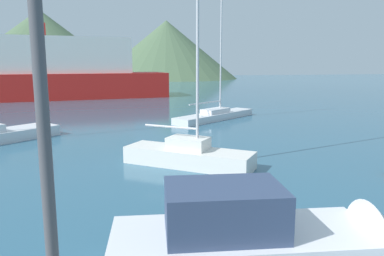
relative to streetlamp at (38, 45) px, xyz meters
name	(u,v)px	position (x,y,z in m)	size (l,w,h in m)	color
streetlamp	(38,45)	(0.00, 0.00, 0.00)	(0.44, 0.44, 5.20)	#4C4C51
motorboat_near	(267,243)	(3.80, 3.27, -3.91)	(6.71, 2.86, 2.41)	silver
sailboat_middle	(215,114)	(9.07, 23.93, -4.08)	(7.62, 6.14, 11.41)	silver
sailboat_outer	(188,153)	(4.03, 11.57, -3.94)	(5.35, 4.69, 11.59)	white
ferry_distant	(41,72)	(-6.36, 44.84, -1.27)	(30.59, 9.99, 8.98)	red
hill_west	(41,45)	(-13.95, 101.52, 4.33)	(46.08, 46.08, 17.66)	#4C6647
hill_central	(167,50)	(18.63, 100.52, 3.36)	(38.97, 38.97, 15.73)	#4C6647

